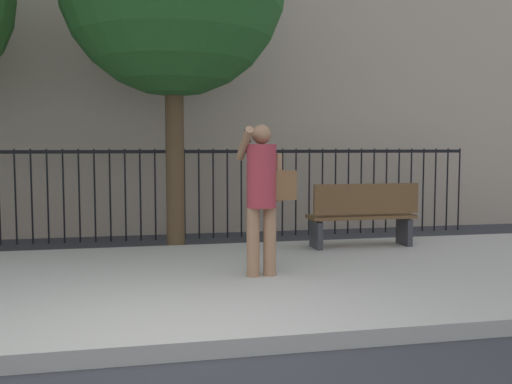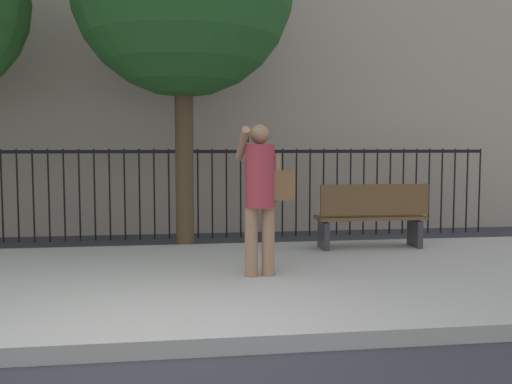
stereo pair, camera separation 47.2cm
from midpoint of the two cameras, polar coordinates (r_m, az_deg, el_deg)
The scene contains 5 objects.
ground_plane at distance 4.67m, azimuth -7.60°, elevation -16.14°, with size 60.00×60.00×0.00m, color #333338.
sidewalk at distance 6.75m, azimuth -7.80°, elevation -8.95°, with size 28.00×4.40×0.15m, color #B2ADA3.
iron_fence at distance 10.29m, azimuth -8.00°, elevation 1.01°, with size 12.03×0.04×1.60m.
pedestrian_on_phone at distance 6.62m, azimuth 2.63°, elevation 0.37°, with size 0.66×0.51×1.74m.
street_bench at distance 8.65m, azimuth 12.87°, elevation -2.19°, with size 1.60×0.45×0.95m.
Camera 2 is at (0.20, -4.41, 1.65)m, focal length 40.66 mm.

